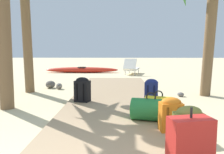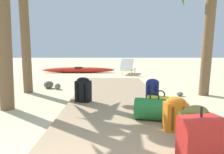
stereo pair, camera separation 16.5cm
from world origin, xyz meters
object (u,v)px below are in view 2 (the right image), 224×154
(kayak, at_px, (78,70))
(backpack_black, at_px, (83,89))
(backpack_olive, at_px, (195,125))
(backpack_orange, at_px, (175,113))
(suitcase_red, at_px, (200,144))
(duffel_bag_yellow, at_px, (161,103))
(duffel_bag_green, at_px, (154,109))
(lounge_chair, at_px, (128,68))
(backpack_navy, at_px, (152,91))

(kayak, bearing_deg, backpack_black, -81.46)
(backpack_olive, bearing_deg, backpack_orange, 99.15)
(suitcase_red, xyz_separation_m, kayak, (-2.57, 10.29, -0.19))
(suitcase_red, relative_size, duffel_bag_yellow, 1.12)
(duffel_bag_green, height_order, lounge_chair, lounge_chair)
(lounge_chair, bearing_deg, kayak, 163.82)
(duffel_bag_yellow, xyz_separation_m, backpack_olive, (0.07, -1.59, 0.11))
(backpack_navy, height_order, backpack_black, backpack_black)
(backpack_black, bearing_deg, duffel_bag_green, -45.89)
(kayak, bearing_deg, duffel_bag_green, -74.38)
(backpack_navy, relative_size, backpack_orange, 1.12)
(duffel_bag_yellow, bearing_deg, backpack_navy, 96.28)
(suitcase_red, distance_m, backpack_orange, 1.12)
(duffel_bag_yellow, distance_m, backpack_olive, 1.60)
(suitcase_red, height_order, lounge_chair, lounge_chair)
(suitcase_red, xyz_separation_m, backpack_black, (-1.47, 2.98, 0.03))
(backpack_olive, xyz_separation_m, lounge_chair, (-0.10, 8.95, -0.01))
(duffel_bag_green, xyz_separation_m, lounge_chair, (0.20, 7.93, 0.07))
(backpack_navy, relative_size, backpack_olive, 1.10)
(suitcase_red, height_order, duffel_bag_green, suitcase_red)
(backpack_navy, xyz_separation_m, duffel_bag_green, (-0.17, -1.10, -0.11))
(duffel_bag_green, xyz_separation_m, kayak, (-2.43, 8.69, -0.11))
(backpack_navy, bearing_deg, suitcase_red, -90.74)
(lounge_chair, distance_m, kayak, 2.74)
(backpack_olive, relative_size, lounge_chair, 0.31)
(backpack_orange, bearing_deg, suitcase_red, -93.97)
(backpack_navy, bearing_deg, duffel_bag_green, -98.86)
(backpack_olive, relative_size, kayak, 0.13)
(backpack_olive, bearing_deg, backpack_navy, 93.48)
(duffel_bag_green, relative_size, backpack_orange, 1.43)
(backpack_orange, distance_m, lounge_chair, 8.41)
(backpack_black, xyz_separation_m, backpack_olive, (1.63, -2.40, -0.03))
(backpack_navy, bearing_deg, backpack_orange, -88.46)
(backpack_navy, relative_size, suitcase_red, 0.88)
(kayak, bearing_deg, backpack_olive, -74.30)
(backpack_orange, bearing_deg, duffel_bag_yellow, 89.11)
(backpack_orange, height_order, backpack_olive, backpack_olive)
(suitcase_red, bearing_deg, duffel_bag_green, 94.88)
(duffel_bag_green, relative_size, duffel_bag_yellow, 1.25)
(duffel_bag_green, bearing_deg, duffel_bag_yellow, 67.81)
(backpack_navy, height_order, backpack_orange, backpack_navy)
(backpack_orange, bearing_deg, backpack_olive, -80.85)
(backpack_navy, height_order, suitcase_red, suitcase_red)
(duffel_bag_yellow, xyz_separation_m, kayak, (-2.66, 8.12, -0.08))
(backpack_orange, distance_m, duffel_bag_yellow, 1.06)
(backpack_black, distance_m, kayak, 7.40)
(duffel_bag_yellow, relative_size, kayak, 0.14)
(backpack_navy, relative_size, kayak, 0.14)
(duffel_bag_yellow, bearing_deg, backpack_black, 152.72)
(backpack_navy, xyz_separation_m, lounge_chair, (0.03, 6.82, -0.04))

